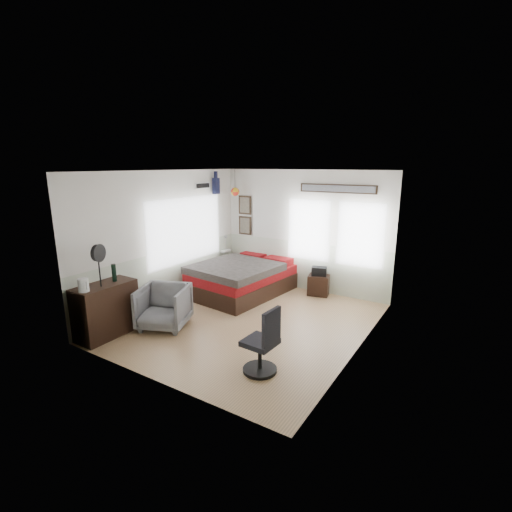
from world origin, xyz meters
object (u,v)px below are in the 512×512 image
(bed, at_px, (242,278))
(armchair, at_px, (164,307))
(task_chair, at_px, (263,347))
(dresser, at_px, (106,310))
(nightstand, at_px, (319,285))

(bed, xyz_separation_m, armchair, (-0.17, -2.20, 0.03))
(bed, distance_m, armchair, 2.20)
(task_chair, bearing_deg, dresser, -169.00)
(armchair, bearing_deg, task_chair, -31.83)
(bed, xyz_separation_m, nightstand, (1.49, 0.82, -0.12))
(armchair, relative_size, nightstand, 1.85)
(dresser, bearing_deg, armchair, 51.91)
(bed, bearing_deg, armchair, -88.11)
(dresser, relative_size, nightstand, 2.24)
(dresser, height_order, task_chair, task_chair)
(bed, height_order, armchair, armchair)
(armchair, bearing_deg, bed, 62.66)
(dresser, height_order, armchair, dresser)
(dresser, height_order, nightstand, dresser)
(bed, distance_m, task_chair, 3.29)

